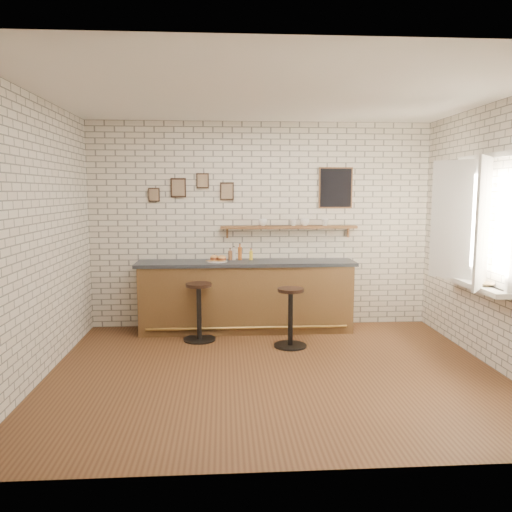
{
  "coord_description": "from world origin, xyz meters",
  "views": [
    {
      "loc": [
        -0.55,
        -5.33,
        2.0
      ],
      "look_at": [
        -0.15,
        0.9,
        1.19
      ],
      "focal_mm": 35.0,
      "sensor_mm": 36.0,
      "label": 1
    }
  ],
  "objects_px": {
    "shelf_cup_a": "(263,222)",
    "book_upper": "(479,282)",
    "book_lower": "(478,284)",
    "shelf_cup_d": "(325,222)",
    "condiment_bottle_yellow": "(251,255)",
    "bar_stool_right": "(290,315)",
    "shelf_cup_c": "(305,222)",
    "bar_stool_left": "(199,310)",
    "bar_counter": "(246,296)",
    "ciabatta_sandwich": "(218,258)",
    "bitters_bottle_brown": "(230,255)",
    "sandwich_plate": "(217,261)",
    "bitters_bottle_amber": "(240,253)",
    "bitters_bottle_white": "(234,254)",
    "shelf_cup_b": "(294,223)"
  },
  "relations": [
    {
      "from": "shelf_cup_a",
      "to": "book_upper",
      "type": "xyz_separation_m",
      "value": [
        2.36,
        -1.77,
        -0.59
      ]
    },
    {
      "from": "book_lower",
      "to": "shelf_cup_d",
      "type": "bearing_deg",
      "value": 116.82
    },
    {
      "from": "shelf_cup_d",
      "to": "condiment_bottle_yellow",
      "type": "bearing_deg",
      "value": 166.72
    },
    {
      "from": "condiment_bottle_yellow",
      "to": "bar_stool_right",
      "type": "height_order",
      "value": "condiment_bottle_yellow"
    },
    {
      "from": "bar_stool_right",
      "to": "shelf_cup_c",
      "type": "height_order",
      "value": "shelf_cup_c"
    },
    {
      "from": "bar_stool_left",
      "to": "bar_counter",
      "type": "bearing_deg",
      "value": 34.63
    },
    {
      "from": "shelf_cup_a",
      "to": "shelf_cup_c",
      "type": "distance_m",
      "value": 0.61
    },
    {
      "from": "bar_counter",
      "to": "ciabatta_sandwich",
      "type": "bearing_deg",
      "value": -175.79
    },
    {
      "from": "ciabatta_sandwich",
      "to": "book_upper",
      "type": "relative_size",
      "value": 1.07
    },
    {
      "from": "book_lower",
      "to": "book_upper",
      "type": "xyz_separation_m",
      "value": [
        0.0,
        -0.02,
        0.02
      ]
    },
    {
      "from": "bitters_bottle_brown",
      "to": "condiment_bottle_yellow",
      "type": "bearing_deg",
      "value": 0.0
    },
    {
      "from": "bar_counter",
      "to": "condiment_bottle_yellow",
      "type": "relative_size",
      "value": 18.63
    },
    {
      "from": "bitters_bottle_brown",
      "to": "bar_stool_left",
      "type": "relative_size",
      "value": 0.23
    },
    {
      "from": "condiment_bottle_yellow",
      "to": "book_upper",
      "type": "relative_size",
      "value": 0.74
    },
    {
      "from": "bar_stool_left",
      "to": "shelf_cup_d",
      "type": "height_order",
      "value": "shelf_cup_d"
    },
    {
      "from": "condiment_bottle_yellow",
      "to": "book_upper",
      "type": "height_order",
      "value": "condiment_bottle_yellow"
    },
    {
      "from": "shelf_cup_a",
      "to": "book_upper",
      "type": "relative_size",
      "value": 0.57
    },
    {
      "from": "bar_stool_right",
      "to": "book_lower",
      "type": "distance_m",
      "value": 2.27
    },
    {
      "from": "bitters_bottle_brown",
      "to": "condiment_bottle_yellow",
      "type": "distance_m",
      "value": 0.3
    },
    {
      "from": "bitters_bottle_brown",
      "to": "ciabatta_sandwich",
      "type": "bearing_deg",
      "value": -136.86
    },
    {
      "from": "shelf_cup_a",
      "to": "book_lower",
      "type": "relative_size",
      "value": 0.59
    },
    {
      "from": "book_upper",
      "to": "condiment_bottle_yellow",
      "type": "bearing_deg",
      "value": -175.48
    },
    {
      "from": "shelf_cup_c",
      "to": "sandwich_plate",
      "type": "bearing_deg",
      "value": 131.65
    },
    {
      "from": "bitters_bottle_amber",
      "to": "bar_stool_right",
      "type": "height_order",
      "value": "bitters_bottle_amber"
    },
    {
      "from": "sandwich_plate",
      "to": "bar_stool_left",
      "type": "relative_size",
      "value": 0.36
    },
    {
      "from": "bitters_bottle_white",
      "to": "bitters_bottle_amber",
      "type": "height_order",
      "value": "bitters_bottle_amber"
    },
    {
      "from": "bitters_bottle_brown",
      "to": "shelf_cup_c",
      "type": "relative_size",
      "value": 1.34
    },
    {
      "from": "bitters_bottle_white",
      "to": "bar_stool_right",
      "type": "bearing_deg",
      "value": -53.06
    },
    {
      "from": "bitters_bottle_white",
      "to": "book_upper",
      "type": "height_order",
      "value": "bitters_bottle_white"
    },
    {
      "from": "shelf_cup_b",
      "to": "bitters_bottle_brown",
      "type": "bearing_deg",
      "value": 137.9
    },
    {
      "from": "bar_stool_right",
      "to": "bitters_bottle_amber",
      "type": "bearing_deg",
      "value": 123.4
    },
    {
      "from": "bitters_bottle_white",
      "to": "shelf_cup_a",
      "type": "height_order",
      "value": "shelf_cup_a"
    },
    {
      "from": "bar_stool_right",
      "to": "shelf_cup_b",
      "type": "distance_m",
      "value": 1.52
    },
    {
      "from": "bar_stool_left",
      "to": "shelf_cup_d",
      "type": "xyz_separation_m",
      "value": [
        1.83,
        0.65,
        1.13
      ]
    },
    {
      "from": "bitters_bottle_amber",
      "to": "bar_stool_left",
      "type": "height_order",
      "value": "bitters_bottle_amber"
    },
    {
      "from": "bitters_bottle_amber",
      "to": "book_lower",
      "type": "bearing_deg",
      "value": -31.86
    },
    {
      "from": "book_lower",
      "to": "book_upper",
      "type": "bearing_deg",
      "value": -102.79
    },
    {
      "from": "sandwich_plate",
      "to": "shelf_cup_b",
      "type": "xyz_separation_m",
      "value": [
        1.11,
        0.23,
        0.53
      ]
    },
    {
      "from": "bar_counter",
      "to": "bar_stool_left",
      "type": "distance_m",
      "value": 0.8
    },
    {
      "from": "condiment_bottle_yellow",
      "to": "book_upper",
      "type": "distance_m",
      "value": 3.06
    },
    {
      "from": "bar_stool_left",
      "to": "ciabatta_sandwich",
      "type": "bearing_deg",
      "value": 58.79
    },
    {
      "from": "bar_counter",
      "to": "shelf_cup_a",
      "type": "xyz_separation_m",
      "value": [
        0.26,
        0.2,
        1.04
      ]
    },
    {
      "from": "bar_stool_right",
      "to": "shelf_cup_c",
      "type": "xyz_separation_m",
      "value": [
        0.34,
        1.01,
        1.14
      ]
    },
    {
      "from": "ciabatta_sandwich",
      "to": "bitters_bottle_amber",
      "type": "relative_size",
      "value": 1.0
    },
    {
      "from": "shelf_cup_b",
      "to": "shelf_cup_d",
      "type": "height_order",
      "value": "shelf_cup_d"
    },
    {
      "from": "ciabatta_sandwich",
      "to": "shelf_cup_c",
      "type": "height_order",
      "value": "shelf_cup_c"
    },
    {
      "from": "ciabatta_sandwich",
      "to": "shelf_cup_d",
      "type": "relative_size",
      "value": 2.27
    },
    {
      "from": "bitters_bottle_amber",
      "to": "condiment_bottle_yellow",
      "type": "height_order",
      "value": "bitters_bottle_amber"
    },
    {
      "from": "condiment_bottle_yellow",
      "to": "bitters_bottle_white",
      "type": "bearing_deg",
      "value": 180.0
    },
    {
      "from": "shelf_cup_c",
      "to": "book_lower",
      "type": "relative_size",
      "value": 0.61
    }
  ]
}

